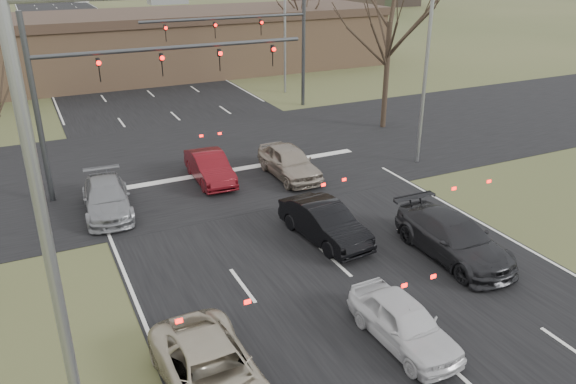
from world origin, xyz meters
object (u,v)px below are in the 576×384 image
at_px(car_black_hatch, 325,222).
at_px(car_charcoal_sedan, 453,238).
at_px(streetlight_right_far, 283,17).
at_px(streetlight_right_near, 425,53).
at_px(streetlight_left, 69,285).
at_px(mast_arm_near, 115,79).
at_px(car_silver_suv, 213,374).
at_px(car_white_sedan, 404,322).
at_px(car_red_ahead, 210,167).
at_px(car_silver_ahead, 289,162).
at_px(mast_arm_far, 266,35).
at_px(car_grey_ahead, 107,198).
at_px(building, 152,44).

distance_m(car_black_hatch, car_charcoal_sedan, 4.68).
xyz_separation_m(streetlight_right_far, car_charcoal_sedan, (-5.32, -25.44, -4.84)).
bearing_deg(streetlight_right_near, streetlight_left, -141.57).
height_order(mast_arm_near, car_silver_suv, mast_arm_near).
relative_size(car_white_sedan, car_red_ahead, 0.92).
bearing_deg(car_white_sedan, car_silver_ahead, 77.07).
height_order(mast_arm_far, streetlight_left, streetlight_left).
xyz_separation_m(mast_arm_far, streetlight_right_near, (2.64, -13.00, 0.57)).
relative_size(streetlight_left, streetlight_right_far, 1.00).
bearing_deg(car_red_ahead, car_white_sedan, -83.84).
bearing_deg(car_grey_ahead, streetlight_right_far, 50.62).
height_order(car_silver_suv, car_red_ahead, car_red_ahead).
relative_size(streetlight_right_near, car_black_hatch, 2.30).
height_order(mast_arm_near, car_white_sedan, mast_arm_near).
bearing_deg(streetlight_right_far, mast_arm_near, -136.11).
bearing_deg(car_black_hatch, streetlight_right_near, 26.39).
height_order(streetlight_right_near, car_grey_ahead, streetlight_right_near).
bearing_deg(streetlight_right_near, car_silver_ahead, 171.17).
distance_m(streetlight_left, car_silver_suv, 6.32).
bearing_deg(mast_arm_far, streetlight_right_near, -78.53).
distance_m(building, streetlight_right_far, 13.53).
bearing_deg(car_white_sedan, building, 85.15).
xyz_separation_m(car_grey_ahead, car_silver_ahead, (8.62, 0.34, 0.10)).
bearing_deg(car_charcoal_sedan, streetlight_right_far, 79.35).
xyz_separation_m(car_black_hatch, car_charcoal_sedan, (3.50, -3.11, 0.03)).
distance_m(streetlight_right_far, car_black_hatch, 24.49).
bearing_deg(mast_arm_near, car_black_hatch, -55.45).
xyz_separation_m(mast_arm_near, streetlight_left, (-3.59, -17.00, 0.51)).
relative_size(streetlight_right_far, car_white_sedan, 2.59).
bearing_deg(streetlight_left, building, 75.55).
xyz_separation_m(car_silver_suv, car_silver_ahead, (8.06, 12.31, 0.10)).
distance_m(building, car_silver_suv, 40.11).
height_order(streetlight_left, streetlight_right_near, same).
bearing_deg(car_red_ahead, streetlight_right_near, -9.92).
height_order(mast_arm_far, streetlight_right_far, streetlight_right_far).
bearing_deg(building, streetlight_right_far, -56.35).
relative_size(car_red_ahead, car_silver_ahead, 0.94).
bearing_deg(car_red_ahead, car_grey_ahead, -161.67).
xyz_separation_m(mast_arm_near, car_grey_ahead, (-1.27, -2.30, -4.41)).
bearing_deg(car_silver_suv, streetlight_left, -137.32).
distance_m(streetlight_right_near, streetlight_right_far, 17.01).
height_order(mast_arm_near, streetlight_right_far, streetlight_right_far).
distance_m(streetlight_right_near, car_black_hatch, 11.01).
relative_size(car_grey_ahead, car_silver_ahead, 1.02).
distance_m(car_black_hatch, car_red_ahead, 7.76).
bearing_deg(car_silver_ahead, car_charcoal_sedan, -78.54).
bearing_deg(streetlight_right_far, car_silver_suv, -118.37).
height_order(streetlight_right_far, car_silver_ahead, streetlight_right_far).
relative_size(streetlight_left, car_white_sedan, 2.59).
bearing_deg(building, streetlight_right_near, -76.31).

